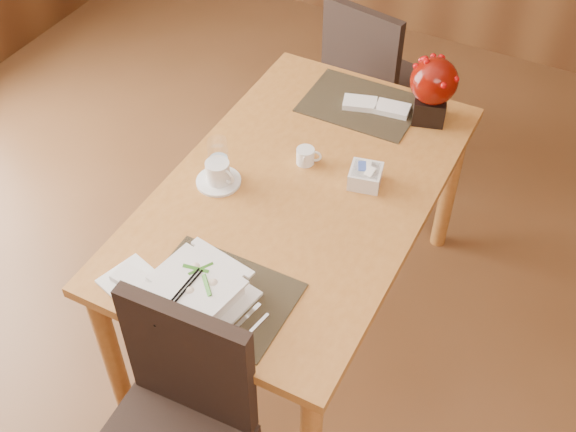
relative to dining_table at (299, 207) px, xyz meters
The scene contains 14 objects.
ground 0.89m from the dining_table, 90.00° to the right, with size 6.00×6.00×0.00m, color brown.
dining_table is the anchor object (origin of this frame).
placemat_near 0.56m from the dining_table, 90.00° to the right, with size 0.45×0.33×0.01m, color black.
placemat_far 0.56m from the dining_table, 90.00° to the left, with size 0.45×0.33×0.01m, color black.
soup_setting 0.62m from the dining_table, 93.69° to the right, with size 0.32×0.32×0.11m.
coffee_cup 0.32m from the dining_table, 158.19° to the right, with size 0.16×0.16×0.09m.
water_glass 0.34m from the dining_table, 163.68° to the right, with size 0.07×0.07×0.17m, color white.
creamer_jug 0.19m from the dining_table, 107.94° to the left, with size 0.09×0.09×0.06m, color silver, non-canonical shape.
sugar_caddy 0.27m from the dining_table, 33.05° to the left, with size 0.11×0.11×0.07m, color silver.
berry_decor 0.69m from the dining_table, 65.29° to the left, with size 0.18×0.18×0.27m.
napkins_far 0.57m from the dining_table, 82.23° to the left, with size 0.26×0.09×0.02m, color white, non-canonical shape.
bread_plate 0.69m from the dining_table, 113.46° to the right, with size 0.16×0.16×0.01m, color silver.
near_chair 0.89m from the dining_table, 88.15° to the right, with size 0.45×0.46×0.94m.
far_chair 1.12m from the dining_table, 98.57° to the left, with size 0.49×0.49×0.91m.
Camera 1 is at (0.82, -1.08, 2.50)m, focal length 45.00 mm.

